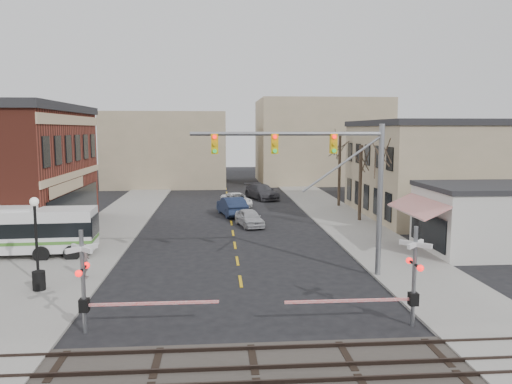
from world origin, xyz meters
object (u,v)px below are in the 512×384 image
(car_b, at_px, (232,206))
(pedestrian_far, at_px, (71,242))
(rr_crossing_east, at_px, (404,278))
(street_lamp, at_px, (35,222))
(car_d, at_px, (262,192))
(rr_crossing_west, at_px, (95,283))
(pedestrian_near, at_px, (85,261))
(car_a, at_px, (249,218))
(trash_bin, at_px, (39,281))
(car_c, at_px, (236,200))
(traffic_signal_mast, at_px, (329,169))

(car_b, distance_m, pedestrian_far, 17.29)
(rr_crossing_east, xyz_separation_m, pedestrian_far, (-16.13, 12.09, -1.07))
(street_lamp, xyz_separation_m, car_b, (10.26, 19.46, -2.35))
(car_d, bearing_deg, rr_crossing_west, -123.92)
(rr_crossing_east, xyz_separation_m, pedestrian_near, (-14.02, 7.15, -0.95))
(car_a, bearing_deg, pedestrian_near, -137.13)
(car_a, bearing_deg, rr_crossing_west, -122.11)
(pedestrian_far, bearing_deg, rr_crossing_east, -98.84)
(trash_bin, distance_m, car_c, 27.89)
(traffic_signal_mast, relative_size, pedestrian_near, 5.46)
(trash_bin, xyz_separation_m, car_d, (13.45, 31.08, 0.25))
(car_a, height_order, car_b, car_b)
(car_d, distance_m, pedestrian_far, 28.02)
(rr_crossing_east, bearing_deg, street_lamp, 157.86)
(rr_crossing_west, xyz_separation_m, street_lamp, (-4.31, 6.29, 1.23))
(street_lamp, bearing_deg, trash_bin, -69.61)
(street_lamp, relative_size, pedestrian_far, 2.74)
(car_a, height_order, pedestrian_far, pedestrian_far)
(rr_crossing_west, bearing_deg, traffic_signal_mast, 31.41)
(trash_bin, distance_m, car_a, 19.02)
(pedestrian_near, height_order, pedestrian_far, pedestrian_near)
(rr_crossing_west, xyz_separation_m, trash_bin, (-3.86, 5.08, -1.39))
(traffic_signal_mast, xyz_separation_m, trash_bin, (-14.18, -1.23, -5.16))
(rr_crossing_west, bearing_deg, street_lamp, 124.43)
(pedestrian_far, bearing_deg, traffic_signal_mast, -82.64)
(car_a, xyz_separation_m, pedestrian_far, (-11.46, -8.75, 0.21))
(trash_bin, xyz_separation_m, pedestrian_near, (1.70, 1.78, 0.45))
(traffic_signal_mast, bearing_deg, pedestrian_far, 159.36)
(car_b, xyz_separation_m, car_d, (3.64, 10.40, -0.02))
(pedestrian_near, bearing_deg, trash_bin, 130.81)
(car_c, bearing_deg, street_lamp, -128.14)
(trash_bin, distance_m, car_b, 22.88)
(pedestrian_far, bearing_deg, car_a, -24.63)
(traffic_signal_mast, relative_size, rr_crossing_west, 1.76)
(traffic_signal_mast, height_order, pedestrian_near, traffic_signal_mast)
(car_d, bearing_deg, trash_bin, -132.47)
(traffic_signal_mast, relative_size, car_a, 2.43)
(car_b, distance_m, car_c, 5.24)
(pedestrian_near, bearing_deg, car_c, -25.32)
(traffic_signal_mast, bearing_deg, rr_crossing_east, -76.81)
(traffic_signal_mast, relative_size, rr_crossing_east, 1.76)
(car_a, relative_size, car_c, 0.83)
(rr_crossing_east, height_order, trash_bin, rr_crossing_east)
(pedestrian_far, bearing_deg, trash_bin, -148.50)
(street_lamp, xyz_separation_m, pedestrian_near, (2.15, 0.57, -2.17))
(pedestrian_near, relative_size, pedestrian_far, 1.15)
(car_b, bearing_deg, pedestrian_far, 41.63)
(street_lamp, bearing_deg, car_d, 65.04)
(street_lamp, bearing_deg, traffic_signal_mast, 0.05)
(car_b, relative_size, pedestrian_near, 2.85)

